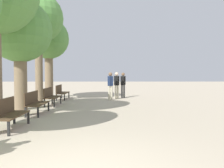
# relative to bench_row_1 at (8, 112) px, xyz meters

# --- Properties ---
(bench_row_1) EXTENTS (0.54, 1.62, 0.87)m
(bench_row_1) POSITION_rel_bench_row_1_xyz_m (0.00, 0.00, 0.00)
(bench_row_1) COLOR #4C3823
(bench_row_1) RESTS_ON ground_plane
(bench_row_2) EXTENTS (0.54, 1.62, 0.87)m
(bench_row_2) POSITION_rel_bench_row_1_xyz_m (0.00, 2.59, 0.00)
(bench_row_2) COLOR #4C3823
(bench_row_2) RESTS_ON ground_plane
(bench_row_3) EXTENTS (0.54, 1.62, 0.87)m
(bench_row_3) POSITION_rel_bench_row_1_xyz_m (0.00, 5.18, 0.00)
(bench_row_3) COLOR #4C3823
(bench_row_3) RESTS_ON ground_plane
(bench_row_4) EXTENTS (0.54, 1.62, 0.87)m
(bench_row_4) POSITION_rel_bench_row_1_xyz_m (0.00, 7.77, 0.00)
(bench_row_4) COLOR #4C3823
(bench_row_4) RESTS_ON ground_plane
(tree_row_2) EXTENTS (2.73, 2.73, 4.79)m
(tree_row_2) POSITION_rel_bench_row_1_xyz_m (-0.95, 3.72, 2.86)
(tree_row_2) COLOR #7A664C
(tree_row_2) RESTS_ON ground_plane
(tree_row_3) EXTENTS (2.68, 2.68, 5.89)m
(tree_row_3) POSITION_rel_bench_row_1_xyz_m (-0.95, 6.52, 3.98)
(tree_row_3) COLOR #7A664C
(tree_row_3) RESTS_ON ground_plane
(tree_row_4) EXTENTS (2.55, 2.55, 5.01)m
(tree_row_4) POSITION_rel_bench_row_1_xyz_m (-0.95, 8.72, 3.15)
(tree_row_4) COLOR #7A664C
(tree_row_4) RESTS_ON ground_plane
(pedestrian_near) EXTENTS (0.33, 0.28, 1.61)m
(pedestrian_near) POSITION_rel_bench_row_1_xyz_m (3.75, 8.85, 0.43)
(pedestrian_near) COLOR #4C4C4C
(pedestrian_near) RESTS_ON ground_plane
(pedestrian_mid) EXTENTS (0.33, 0.28, 1.63)m
(pedestrian_mid) POSITION_rel_bench_row_1_xyz_m (2.93, 7.62, 0.44)
(pedestrian_mid) COLOR beige
(pedestrian_mid) RESTS_ON ground_plane
(pedestrian_far) EXTENTS (0.33, 0.26, 1.63)m
(pedestrian_far) POSITION_rel_bench_row_1_xyz_m (3.32, 8.23, 0.45)
(pedestrian_far) COLOR beige
(pedestrian_far) RESTS_ON ground_plane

